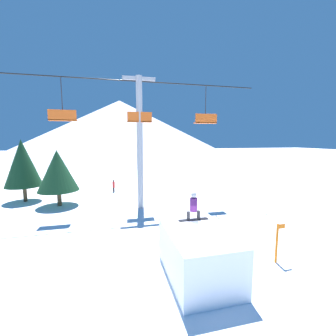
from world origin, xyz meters
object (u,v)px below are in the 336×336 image
snow_ramp (198,253)px  distant_skier (114,185)px  pine_tree_near (58,171)px  snowboarder (194,206)px  trail_marker (277,242)px

snow_ramp → distant_skier: bearing=101.6°
pine_tree_near → distant_skier: (4.24, 3.80, -2.17)m
snowboarder → pine_tree_near: bearing=126.4°
snowboarder → distant_skier: bearing=103.3°
snowboarder → trail_marker: 3.90m
snowboarder → distant_skier: (-3.32, 14.06, -1.78)m
trail_marker → distant_skier: size_ratio=1.41×
snow_ramp → trail_marker: 3.64m
snow_ramp → pine_tree_near: size_ratio=0.83×
snowboarder → trail_marker: (3.43, -1.05, -1.53)m
snowboarder → trail_marker: size_ratio=0.77×
snow_ramp → pine_tree_near: bearing=122.9°
pine_tree_near → snowboarder: bearing=-53.6°
snow_ramp → trail_marker: (3.64, 0.05, 0.00)m
pine_tree_near → trail_marker: size_ratio=2.58×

